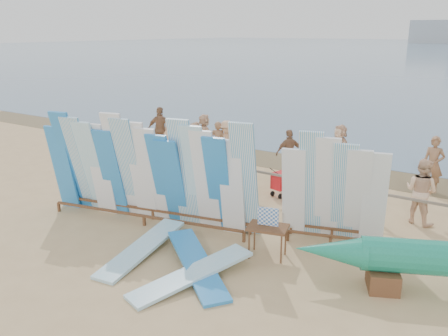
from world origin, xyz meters
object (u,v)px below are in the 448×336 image
Objects in this scene: flat_board_b at (192,281)px; beachgoer_1 at (218,142)px; beachgoer_0 at (171,139)px; flat_board_d at (197,271)px; beachgoer_8 at (421,191)px; side_surfboard_rack at (334,194)px; beachgoer_4 at (289,153)px; beach_chair_left at (292,189)px; beachgoer_5 at (339,148)px; flat_board_a at (142,255)px; beachgoer_7 at (433,164)px; main_surfboard_rack at (147,175)px; vendor_table at (267,240)px; beach_chair_right at (330,190)px; beachgoer_11 at (205,134)px; beachgoer_extra_1 at (161,130)px; beachgoer_3 at (227,142)px; beachgoer_2 at (195,144)px; stroller at (283,183)px.

flat_board_b is 8.70m from beachgoer_1.
flat_board_d is at bearing -39.29° from beachgoer_0.
side_surfboard_rack is at bearing 75.87° from beachgoer_8.
beachgoer_4 is 4.77m from beachgoer_0.
beach_chair_left is 0.55× the size of beachgoer_5.
flat_board_a is 1.57× the size of beachgoer_7.
main_surfboard_rack is 3.56m from vendor_table.
beach_chair_left is at bearing 116.02° from side_surfboard_rack.
flat_board_d is 8.53m from beachgoer_7.
beach_chair_right is 0.60× the size of beachgoer_0.
beachgoer_8 reaches higher than flat_board_a.
beachgoer_8 is at bearing -172.19° from beachgoer_11.
side_surfboard_rack is 9.79m from beachgoer_extra_1.
beachgoer_1 is (-5.13, 5.71, 0.40)m from vendor_table.
beach_chair_left is at bearing 176.90° from beachgoer_11.
beachgoer_8 reaches higher than beachgoer_5.
beachgoer_7 is at bearing 34.42° from beach_chair_left.
flat_board_d is at bearing 97.87° from beachgoer_1.
main_surfboard_rack is at bearing 165.39° from flat_board_b.
beachgoer_0 is at bearing 128.58° from vendor_table.
beachgoer_5 is at bearing 167.56° from beachgoer_extra_1.
beachgoer_7 is (5.56, 6.53, -0.42)m from main_surfboard_rack.
beach_chair_left is 0.49× the size of beachgoer_extra_1.
flat_board_a is 1.75× the size of beachgoer_0.
beachgoer_4 reaches higher than flat_board_a.
main_surfboard_rack is 6.01m from beachgoer_3.
beachgoer_5 reaches higher than beachgoer_3.
beachgoer_8 reaches higher than beach_chair_right.
side_surfboard_rack reaches higher than flat_board_b.
vendor_table is 1.23× the size of beach_chair_right.
beachgoer_2 reaches higher than beach_chair_right.
main_surfboard_rack reaches higher than beachgoer_2.
beach_chair_right is 3.11m from beachgoer_5.
vendor_table is at bearing 63.97° from beachgoer_4.
vendor_table reaches higher than flat_board_a.
vendor_table is 6.09m from beachgoer_4.
beach_chair_left is 4.60m from beachgoer_2.
flat_board_a is at bearing -115.91° from beachgoer_7.
beachgoer_3 is (-3.96, 7.23, 0.80)m from flat_board_d.
beachgoer_2 is 1.00× the size of beachgoer_3.
beach_chair_right is at bearing 38.79° from stroller.
main_surfboard_rack is 3.72× the size of beachgoer_0.
beachgoer_8 reaches higher than stroller.
beachgoer_1 is at bearing 67.81° from flat_board_d.
stroller is 5.72m from beachgoer_11.
flat_board_d is 1.70× the size of beachgoer_3.
beachgoer_5 is at bearing 171.33° from beachgoer_7.
beachgoer_3 is (-2.62, 0.19, 0.00)m from beachgoer_4.
side_surfboard_rack is 7.39m from beachgoer_2.
beachgoer_4 is at bearing 119.94° from flat_board_b.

